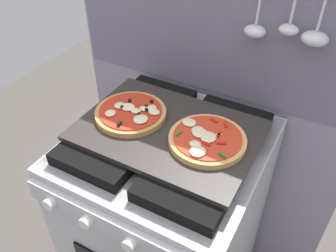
{
  "coord_description": "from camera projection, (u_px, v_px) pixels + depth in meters",
  "views": [
    {
      "loc": [
        0.4,
        -0.73,
        1.6
      ],
      "look_at": [
        0.0,
        0.0,
        0.93
      ],
      "focal_mm": 37.77,
      "sensor_mm": 36.0,
      "label": 1
    }
  ],
  "objects": [
    {
      "name": "kitchen_backsplash",
      "position": [
        210.0,
        107.0,
        1.38
      ],
      "size": [
        1.1,
        0.09,
        1.55
      ],
      "color": "gray",
      "rests_on": "ground_plane"
    },
    {
      "name": "stove",
      "position": [
        168.0,
        222.0,
        1.37
      ],
      "size": [
        0.6,
        0.64,
        0.9
      ],
      "color": "#B7BABF",
      "rests_on": "ground_plane"
    },
    {
      "name": "baking_tray",
      "position": [
        168.0,
        131.0,
        1.08
      ],
      "size": [
        0.54,
        0.38,
        0.02
      ],
      "primitive_type": "cube",
      "color": "#2D2826",
      "rests_on": "stove"
    },
    {
      "name": "pizza_left",
      "position": [
        131.0,
        113.0,
        1.12
      ],
      "size": [
        0.23,
        0.23,
        0.03
      ],
      "color": "#C18947",
      "rests_on": "baking_tray"
    },
    {
      "name": "pizza_right",
      "position": [
        206.0,
        139.0,
        1.02
      ],
      "size": [
        0.23,
        0.23,
        0.03
      ],
      "color": "tan",
      "rests_on": "baking_tray"
    }
  ]
}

